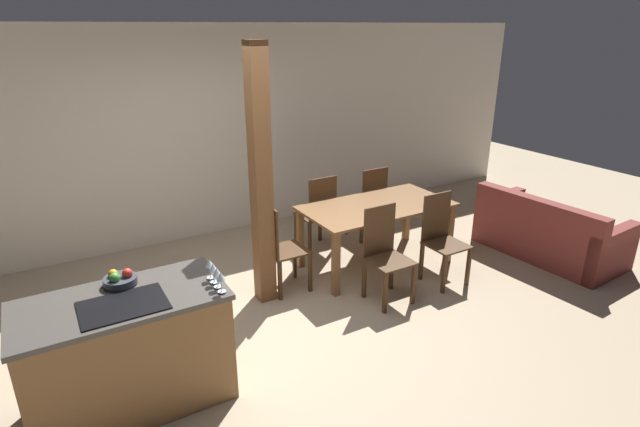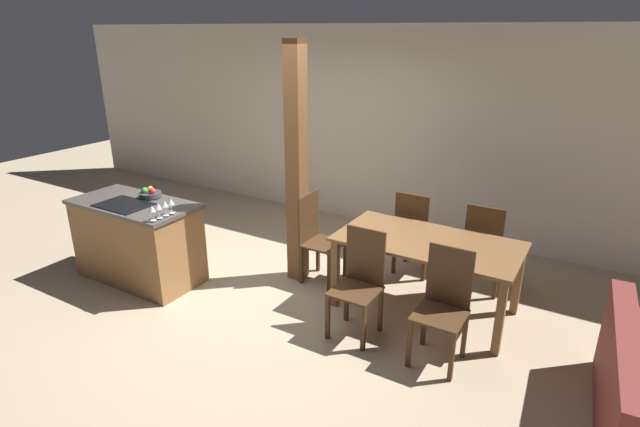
# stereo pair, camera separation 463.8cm
# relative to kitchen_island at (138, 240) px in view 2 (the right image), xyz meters

# --- Properties ---
(ground_plane) EXTENTS (16.00, 16.00, 0.00)m
(ground_plane) POSITION_rel_kitchen_island_xyz_m (1.36, 0.41, -0.45)
(ground_plane) COLOR tan
(wall_back) EXTENTS (11.20, 0.08, 2.70)m
(wall_back) POSITION_rel_kitchen_island_xyz_m (1.36, 2.94, 0.90)
(wall_back) COLOR silver
(wall_back) RESTS_ON ground_plane
(kitchen_island) EXTENTS (1.41, 0.71, 0.91)m
(kitchen_island) POSITION_rel_kitchen_island_xyz_m (0.00, 0.00, 0.00)
(kitchen_island) COLOR olive
(kitchen_island) RESTS_ON ground_plane
(fruit_bowl) EXTENTS (0.24, 0.24, 0.11)m
(fruit_bowl) POSITION_rel_kitchen_island_xyz_m (0.04, 0.20, 0.49)
(fruit_bowl) COLOR #383D47
(fruit_bowl) RESTS_ON kitchen_island
(wine_glass_near) EXTENTS (0.06, 0.06, 0.15)m
(wine_glass_near) POSITION_rel_kitchen_island_xyz_m (0.64, -0.28, 0.57)
(wine_glass_near) COLOR silver
(wine_glass_near) RESTS_ON kitchen_island
(wine_glass_middle) EXTENTS (0.06, 0.06, 0.15)m
(wine_glass_middle) POSITION_rel_kitchen_island_xyz_m (0.64, -0.20, 0.57)
(wine_glass_middle) COLOR silver
(wine_glass_middle) RESTS_ON kitchen_island
(wine_glass_far) EXTENTS (0.06, 0.06, 0.15)m
(wine_glass_far) POSITION_rel_kitchen_island_xyz_m (0.64, -0.12, 0.57)
(wine_glass_far) COLOR silver
(wine_glass_far) RESTS_ON kitchen_island
(wine_glass_end) EXTENTS (0.06, 0.06, 0.15)m
(wine_glass_end) POSITION_rel_kitchen_island_xyz_m (0.64, -0.04, 0.57)
(wine_glass_end) COLOR silver
(wine_glass_end) RESTS_ON kitchen_island
(dining_table) EXTENTS (1.71, 0.90, 0.75)m
(dining_table) POSITION_rel_kitchen_island_xyz_m (2.94, 0.99, 0.19)
(dining_table) COLOR brown
(dining_table) RESTS_ON ground_plane
(dining_chair_near_left) EXTENTS (0.40, 0.40, 0.98)m
(dining_chair_near_left) POSITION_rel_kitchen_island_xyz_m (2.55, 0.31, 0.06)
(dining_chair_near_left) COLOR #472D19
(dining_chair_near_left) RESTS_ON ground_plane
(dining_chair_near_right) EXTENTS (0.40, 0.40, 0.98)m
(dining_chair_near_right) POSITION_rel_kitchen_island_xyz_m (3.33, 0.31, 0.06)
(dining_chair_near_right) COLOR #472D19
(dining_chair_near_right) RESTS_ON ground_plane
(dining_chair_far_left) EXTENTS (0.40, 0.40, 0.98)m
(dining_chair_far_left) POSITION_rel_kitchen_island_xyz_m (2.55, 1.66, 0.06)
(dining_chair_far_left) COLOR #472D19
(dining_chair_far_left) RESTS_ON ground_plane
(dining_chair_far_right) EXTENTS (0.40, 0.40, 0.98)m
(dining_chair_far_right) POSITION_rel_kitchen_island_xyz_m (3.33, 1.66, 0.06)
(dining_chair_far_right) COLOR #472D19
(dining_chair_far_right) RESTS_ON ground_plane
(dining_chair_head_end) EXTENTS (0.40, 0.40, 0.98)m
(dining_chair_head_end) POSITION_rel_kitchen_island_xyz_m (1.70, 0.99, 0.06)
(dining_chair_head_end) COLOR #472D19
(dining_chair_head_end) RESTS_ON ground_plane
(timber_post) EXTENTS (0.18, 0.18, 2.55)m
(timber_post) POSITION_rel_kitchen_island_xyz_m (1.49, 0.92, 0.82)
(timber_post) COLOR brown
(timber_post) RESTS_ON ground_plane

